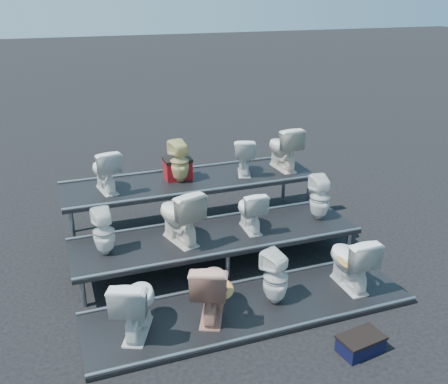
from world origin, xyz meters
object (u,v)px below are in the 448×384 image
object	(u,v)px
toilet_0	(135,303)
toilet_4	(104,232)
toilet_7	(320,198)
red_crate	(178,170)
toilet_2	(276,278)
toilet_9	(179,161)
toilet_1	(211,287)
toilet_10	(244,156)
toilet_5	(179,215)
toilet_11	(283,147)
toilet_8	(105,170)
step_stool	(360,345)
toilet_6	(250,210)
toilet_3	(351,260)

from	to	relation	value
toilet_0	toilet_4	distance (m)	1.35
toilet_7	red_crate	distance (m)	2.39
toilet_2	toilet_9	bearing A→B (deg)	-98.60
toilet_4	toilet_0	bearing A→B (deg)	91.65
toilet_0	toilet_1	bearing A→B (deg)	-155.84
toilet_10	toilet_5	bearing A→B (deg)	59.89
toilet_5	toilet_4	bearing A→B (deg)	-15.65
toilet_4	toilet_11	world-z (taller)	toilet_11
toilet_8	red_crate	size ratio (longest dim) A/B	1.60
step_stool	toilet_5	bearing A→B (deg)	112.06
toilet_6	toilet_7	world-z (taller)	toilet_7
toilet_7	toilet_0	bearing A→B (deg)	26.33
toilet_5	toilet_11	xyz separation A→B (m)	(2.24, 1.30, 0.38)
step_stool	toilet_9	bearing A→B (deg)	97.53
toilet_6	toilet_4	bearing A→B (deg)	2.35
toilet_3	toilet_8	size ratio (longest dim) A/B	1.14
toilet_0	toilet_5	distance (m)	1.63
toilet_3	red_crate	distance (m)	3.24
toilet_0	toilet_6	world-z (taller)	toilet_6
toilet_5	toilet_7	xyz separation A→B (m)	(2.26, 0.00, -0.06)
toilet_0	toilet_11	size ratio (longest dim) A/B	1.01
toilet_4	toilet_8	distance (m)	1.38
toilet_9	red_crate	distance (m)	0.24
toilet_2	toilet_1	bearing A→B (deg)	-20.13
toilet_1	toilet_9	size ratio (longest dim) A/B	1.16
toilet_4	step_stool	xyz separation A→B (m)	(2.48, -2.44, -0.69)
toilet_8	toilet_3	bearing A→B (deg)	127.37
toilet_9	toilet_1	bearing A→B (deg)	72.47
toilet_11	red_crate	world-z (taller)	toilet_11
toilet_2	toilet_4	world-z (taller)	toilet_4
toilet_4	toilet_10	size ratio (longest dim) A/B	1.01
toilet_4	step_stool	bearing A→B (deg)	129.99
toilet_2	step_stool	xyz separation A→B (m)	(0.53, -1.14, -0.33)
toilet_2	toilet_8	xyz separation A→B (m)	(-1.73, 2.60, 0.79)
toilet_2	toilet_3	world-z (taller)	toilet_3
toilet_5	red_crate	world-z (taller)	toilet_5
toilet_8	red_crate	xyz separation A→B (m)	(1.20, 0.14, -0.19)
toilet_2	step_stool	world-z (taller)	toilet_2
toilet_4	toilet_7	distance (m)	3.31
toilet_5	toilet_9	bearing A→B (deg)	-121.49
toilet_0	toilet_4	xyz separation A→B (m)	(-0.16, 1.30, 0.33)
toilet_5	toilet_10	distance (m)	2.01
toilet_7	toilet_9	size ratio (longest dim) A/B	1.01
toilet_6	toilet_9	bearing A→B (deg)	-58.77
toilet_0	toilet_7	distance (m)	3.42
toilet_8	toilet_1	bearing A→B (deg)	98.30
toilet_0	toilet_8	size ratio (longest dim) A/B	1.14
toilet_5	toilet_11	size ratio (longest dim) A/B	1.05
toilet_1	step_stool	xyz separation A→B (m)	(1.40, -1.14, -0.37)
toilet_3	toilet_8	distance (m)	3.92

